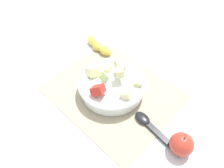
% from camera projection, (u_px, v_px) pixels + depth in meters
% --- Properties ---
extents(ground_plane, '(2.40, 2.40, 0.00)m').
position_uv_depth(ground_plane, '(113.00, 93.00, 0.80)').
color(ground_plane, silver).
extents(placemat, '(0.44, 0.36, 0.01)m').
position_uv_depth(placemat, '(113.00, 92.00, 0.80)').
color(placemat, tan).
rests_on(placemat, ground_plane).
extents(salad_bowl, '(0.24, 0.24, 0.11)m').
position_uv_depth(salad_bowl, '(112.00, 85.00, 0.77)').
color(salad_bowl, white).
rests_on(salad_bowl, placemat).
extents(serving_spoon, '(0.19, 0.05, 0.01)m').
position_uv_depth(serving_spoon, '(150.00, 125.00, 0.70)').
color(serving_spoon, black).
rests_on(serving_spoon, placemat).
extents(whole_apple, '(0.07, 0.07, 0.08)m').
position_uv_depth(whole_apple, '(181.00, 144.00, 0.63)').
color(whole_apple, '#BC3828').
rests_on(whole_apple, ground_plane).
extents(banana_whole, '(0.15, 0.06, 0.04)m').
position_uv_depth(banana_whole, '(98.00, 46.00, 0.95)').
color(banana_whole, yellow).
rests_on(banana_whole, ground_plane).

